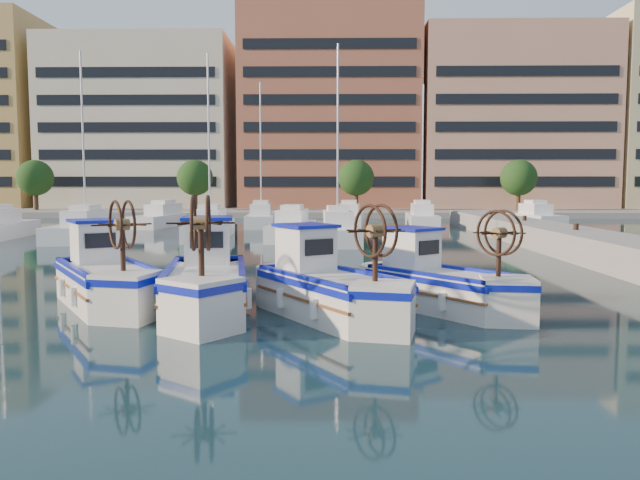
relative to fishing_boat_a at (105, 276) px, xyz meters
The scene contains 8 objects.
ground 5.23m from the fishing_boat_a, ahead, with size 300.00×300.00×0.00m, color #17333C.
quay 19.44m from the fishing_boat_a, 21.47° to the left, with size 3.00×60.00×1.20m, color gray.
waterfront 66.54m from the fishing_boat_a, 77.41° to the left, with size 180.00×40.00×25.60m.
yacht_marina 27.31m from the fishing_boat_a, 86.42° to the left, with size 40.69×23.49×11.50m.
fishing_boat_a is the anchor object (origin of this frame).
fishing_boat_b 3.11m from the fishing_boat_a, 15.50° to the right, with size 2.73×5.14×3.12m.
fishing_boat_c 6.36m from the fishing_boat_a, 13.30° to the right, with size 4.01×4.80×2.93m.
fishing_boat_d 9.19m from the fishing_boat_a, ahead, with size 4.03×4.39×2.75m.
Camera 1 is at (1.17, -16.14, 3.33)m, focal length 35.00 mm.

